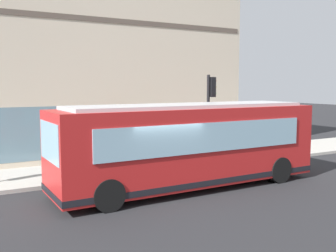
{
  "coord_description": "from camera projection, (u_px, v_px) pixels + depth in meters",
  "views": [
    {
      "loc": [
        -11.59,
        5.93,
        3.73
      ],
      "look_at": [
        2.09,
        -1.62,
        2.11
      ],
      "focal_mm": 41.8,
      "sensor_mm": 36.0,
      "label": 1
    }
  ],
  "objects": [
    {
      "name": "ground",
      "position": [
        156.0,
        195.0,
        13.33
      ],
      "size": [
        120.0,
        120.0,
        0.0
      ],
      "primitive_type": "plane",
      "color": "#262628"
    },
    {
      "name": "sidewalk_curb",
      "position": [
        110.0,
        169.0,
        17.19
      ],
      "size": [
        3.69,
        40.0,
        0.15
      ],
      "primitive_type": "cube",
      "color": "#B2ADA3",
      "rests_on": "ground"
    },
    {
      "name": "building_corner",
      "position": [
        75.0,
        40.0,
        21.04
      ],
      "size": [
        6.66,
        17.19,
        12.37
      ],
      "color": "beige",
      "rests_on": "ground"
    },
    {
      "name": "city_bus_nearside",
      "position": [
        189.0,
        146.0,
        14.23
      ],
      "size": [
        2.76,
        10.09,
        3.07
      ],
      "color": "red",
      "rests_on": "ground"
    },
    {
      "name": "traffic_light_near_corner",
      "position": [
        210.0,
        102.0,
        17.74
      ],
      "size": [
        0.32,
        0.49,
        4.06
      ],
      "color": "black",
      "rests_on": "sidewalk_curb"
    },
    {
      "name": "fire_hydrant",
      "position": [
        177.0,
        149.0,
        20.01
      ],
      "size": [
        0.35,
        0.35,
        0.74
      ],
      "color": "gold",
      "rests_on": "sidewalk_curb"
    },
    {
      "name": "pedestrian_near_building_entrance",
      "position": [
        221.0,
        137.0,
        19.35
      ],
      "size": [
        0.32,
        0.32,
        1.79
      ],
      "color": "#8C3F8C",
      "rests_on": "sidewalk_curb"
    },
    {
      "name": "pedestrian_near_hydrant",
      "position": [
        66.0,
        153.0,
        15.47
      ],
      "size": [
        0.32,
        0.32,
        1.64
      ],
      "color": "#3F8C4C",
      "rests_on": "sidewalk_curb"
    },
    {
      "name": "newspaper_vending_box",
      "position": [
        130.0,
        158.0,
        16.81
      ],
      "size": [
        0.44,
        0.42,
        0.9
      ],
      "color": "#BF3F19",
      "rests_on": "sidewalk_curb"
    }
  ]
}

